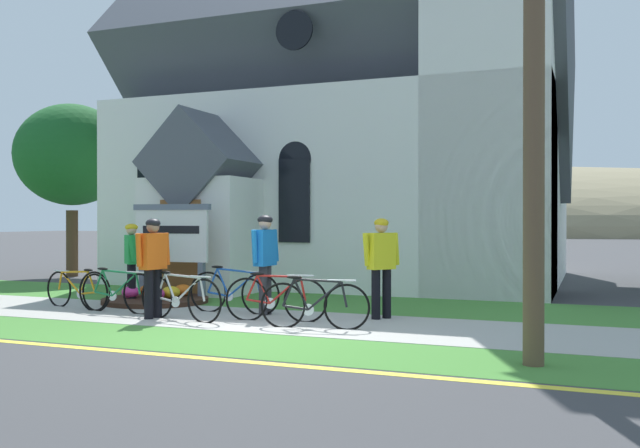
{
  "coord_description": "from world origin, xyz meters",
  "views": [
    {
      "loc": [
        4.66,
        -8.64,
        1.67
      ],
      "look_at": [
        -0.28,
        3.89,
        1.58
      ],
      "focal_mm": 38.83,
      "sensor_mm": 36.0,
      "label": 1
    }
  ],
  "objects_px": {
    "bicycle_silver": "(275,298)",
    "church_sign": "(172,237)",
    "bicycle_orange": "(77,289)",
    "cyclist_in_yellow_jersey": "(381,260)",
    "cyclist_in_white_jersey": "(265,256)",
    "cyclist_in_red_jersey": "(131,257)",
    "cyclist_in_orange_jersey": "(153,260)",
    "bicycle_yellow": "(180,297)",
    "bicycle_white": "(117,291)",
    "yard_deciduous_tree": "(72,155)",
    "bicycle_red": "(233,292)",
    "bicycle_green": "(314,304)"
  },
  "relations": [
    {
      "from": "bicycle_silver",
      "to": "church_sign",
      "type": "bearing_deg",
      "value": 149.13
    },
    {
      "from": "bicycle_orange",
      "to": "cyclist_in_yellow_jersey",
      "type": "bearing_deg",
      "value": 7.49
    },
    {
      "from": "cyclist_in_white_jersey",
      "to": "church_sign",
      "type": "bearing_deg",
      "value": 154.13
    },
    {
      "from": "church_sign",
      "to": "cyclist_in_red_jersey",
      "type": "height_order",
      "value": "church_sign"
    },
    {
      "from": "cyclist_in_orange_jersey",
      "to": "bicycle_yellow",
      "type": "bearing_deg",
      "value": 0.27
    },
    {
      "from": "bicycle_white",
      "to": "cyclist_in_red_jersey",
      "type": "height_order",
      "value": "cyclist_in_red_jersey"
    },
    {
      "from": "bicycle_orange",
      "to": "cyclist_in_red_jersey",
      "type": "xyz_separation_m",
      "value": [
        0.44,
        1.06,
        0.56
      ]
    },
    {
      "from": "bicycle_silver",
      "to": "yard_deciduous_tree",
      "type": "relative_size",
      "value": 0.34
    },
    {
      "from": "bicycle_yellow",
      "to": "yard_deciduous_tree",
      "type": "height_order",
      "value": "yard_deciduous_tree"
    },
    {
      "from": "bicycle_yellow",
      "to": "cyclist_in_red_jersey",
      "type": "xyz_separation_m",
      "value": [
        -2.21,
        1.67,
        0.54
      ]
    },
    {
      "from": "bicycle_white",
      "to": "yard_deciduous_tree",
      "type": "relative_size",
      "value": 0.35
    },
    {
      "from": "bicycle_red",
      "to": "bicycle_silver",
      "type": "xyz_separation_m",
      "value": [
        1.11,
        -0.61,
        -0.01
      ]
    },
    {
      "from": "bicycle_red",
      "to": "church_sign",
      "type": "bearing_deg",
      "value": 148.11
    },
    {
      "from": "church_sign",
      "to": "cyclist_in_yellow_jersey",
      "type": "bearing_deg",
      "value": -12.75
    },
    {
      "from": "yard_deciduous_tree",
      "to": "bicycle_orange",
      "type": "bearing_deg",
      "value": -48.1
    },
    {
      "from": "church_sign",
      "to": "bicycle_white",
      "type": "xyz_separation_m",
      "value": [
        0.22,
        -2.08,
        -0.92
      ]
    },
    {
      "from": "bicycle_orange",
      "to": "bicycle_white",
      "type": "height_order",
      "value": "bicycle_white"
    },
    {
      "from": "cyclist_in_white_jersey",
      "to": "cyclist_in_yellow_jersey",
      "type": "xyz_separation_m",
      "value": [
        2.03,
        0.27,
        -0.04
      ]
    },
    {
      "from": "bicycle_white",
      "to": "bicycle_yellow",
      "type": "height_order",
      "value": "bicycle_yellow"
    },
    {
      "from": "cyclist_in_white_jersey",
      "to": "yard_deciduous_tree",
      "type": "xyz_separation_m",
      "value": [
        -8.92,
        5.35,
        2.52
      ]
    },
    {
      "from": "church_sign",
      "to": "cyclist_in_red_jersey",
      "type": "distance_m",
      "value": 0.97
    },
    {
      "from": "bicycle_white",
      "to": "yard_deciduous_tree",
      "type": "bearing_deg",
      "value": 136.19
    },
    {
      "from": "bicycle_orange",
      "to": "bicycle_yellow",
      "type": "relative_size",
      "value": 0.95
    },
    {
      "from": "cyclist_in_white_jersey",
      "to": "yard_deciduous_tree",
      "type": "bearing_deg",
      "value": 149.05
    },
    {
      "from": "cyclist_in_yellow_jersey",
      "to": "bicycle_white",
      "type": "bearing_deg",
      "value": -168.08
    },
    {
      "from": "church_sign",
      "to": "cyclist_in_white_jersey",
      "type": "relative_size",
      "value": 1.14
    },
    {
      "from": "bicycle_white",
      "to": "bicycle_green",
      "type": "distance_m",
      "value": 3.98
    },
    {
      "from": "cyclist_in_white_jersey",
      "to": "bicycle_orange",
      "type": "bearing_deg",
      "value": -172.61
    },
    {
      "from": "bicycle_white",
      "to": "church_sign",
      "type": "bearing_deg",
      "value": 96.07
    },
    {
      "from": "bicycle_orange",
      "to": "bicycle_white",
      "type": "xyz_separation_m",
      "value": [
        1.08,
        -0.23,
        0.02
      ]
    },
    {
      "from": "bicycle_white",
      "to": "bicycle_red",
      "type": "bearing_deg",
      "value": 19.72
    },
    {
      "from": "bicycle_red",
      "to": "bicycle_green",
      "type": "bearing_deg",
      "value": -28.71
    },
    {
      "from": "bicycle_red",
      "to": "bicycle_green",
      "type": "xyz_separation_m",
      "value": [
        1.99,
        -1.09,
        -0.01
      ]
    },
    {
      "from": "bicycle_red",
      "to": "yard_deciduous_tree",
      "type": "distance_m",
      "value": 10.36
    },
    {
      "from": "bicycle_red",
      "to": "bicycle_yellow",
      "type": "height_order",
      "value": "bicycle_red"
    },
    {
      "from": "church_sign",
      "to": "bicycle_yellow",
      "type": "distance_m",
      "value": 3.17
    },
    {
      "from": "bicycle_red",
      "to": "bicycle_white",
      "type": "distance_m",
      "value": 2.1
    },
    {
      "from": "bicycle_white",
      "to": "yard_deciduous_tree",
      "type": "xyz_separation_m",
      "value": [
        -6.31,
        6.05,
        3.17
      ]
    },
    {
      "from": "church_sign",
      "to": "cyclist_in_yellow_jersey",
      "type": "distance_m",
      "value": 4.99
    },
    {
      "from": "church_sign",
      "to": "cyclist_in_orange_jersey",
      "type": "xyz_separation_m",
      "value": [
        1.26,
        -2.46,
        -0.31
      ]
    },
    {
      "from": "yard_deciduous_tree",
      "to": "cyclist_in_yellow_jersey",
      "type": "bearing_deg",
      "value": -24.88
    },
    {
      "from": "bicycle_silver",
      "to": "bicycle_red",
      "type": "bearing_deg",
      "value": 151.21
    },
    {
      "from": "bicycle_red",
      "to": "cyclist_in_yellow_jersey",
      "type": "xyz_separation_m",
      "value": [
        2.66,
        0.27,
        0.61
      ]
    },
    {
      "from": "bicycle_red",
      "to": "cyclist_in_orange_jersey",
      "type": "relative_size",
      "value": 1.07
    },
    {
      "from": "cyclist_in_red_jersey",
      "to": "cyclist_in_yellow_jersey",
      "type": "xyz_separation_m",
      "value": [
        5.28,
        -0.31,
        0.08
      ]
    },
    {
      "from": "cyclist_in_red_jersey",
      "to": "cyclist_in_yellow_jersey",
      "type": "relative_size",
      "value": 0.94
    },
    {
      "from": "yard_deciduous_tree",
      "to": "bicycle_silver",
      "type": "bearing_deg",
      "value": -32.36
    },
    {
      "from": "bicycle_white",
      "to": "bicycle_silver",
      "type": "relative_size",
      "value": 1.05
    },
    {
      "from": "bicycle_orange",
      "to": "bicycle_yellow",
      "type": "height_order",
      "value": "bicycle_yellow"
    },
    {
      "from": "church_sign",
      "to": "cyclist_in_white_jersey",
      "type": "xyz_separation_m",
      "value": [
        2.83,
        -1.37,
        -0.27
      ]
    }
  ]
}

